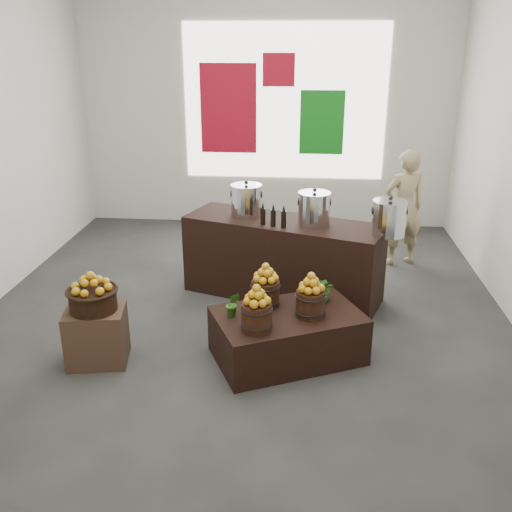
# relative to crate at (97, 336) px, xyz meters

# --- Properties ---
(ground) EXTENTS (7.00, 7.00, 0.00)m
(ground) POSITION_rel_crate_xyz_m (1.31, 1.11, -0.28)
(ground) COLOR #393936
(ground) RESTS_ON ground
(back_wall) EXTENTS (6.00, 0.04, 4.00)m
(back_wall) POSITION_rel_crate_xyz_m (1.31, 4.61, 1.72)
(back_wall) COLOR beige
(back_wall) RESTS_ON ground
(back_opening) EXTENTS (3.20, 0.02, 2.40)m
(back_opening) POSITION_rel_crate_xyz_m (1.61, 4.59, 1.72)
(back_opening) COLOR white
(back_opening) RESTS_ON back_wall
(deco_red_left) EXTENTS (0.90, 0.04, 1.40)m
(deco_red_left) POSITION_rel_crate_xyz_m (0.71, 4.58, 1.62)
(deco_red_left) COLOR #A60C20
(deco_red_left) RESTS_ON back_wall
(deco_green_right) EXTENTS (0.70, 0.04, 1.00)m
(deco_green_right) POSITION_rel_crate_xyz_m (2.21, 4.58, 1.42)
(deco_green_right) COLOR #127518
(deco_green_right) RESTS_ON back_wall
(deco_red_upper) EXTENTS (0.50, 0.04, 0.50)m
(deco_red_upper) POSITION_rel_crate_xyz_m (1.51, 4.58, 2.22)
(deco_red_upper) COLOR #A60C20
(deco_red_upper) RESTS_ON back_wall
(crate) EXTENTS (0.63, 0.54, 0.56)m
(crate) POSITION_rel_crate_xyz_m (0.00, 0.00, 0.00)
(crate) COLOR #533527
(crate) RESTS_ON ground
(wicker_basket) EXTENTS (0.45, 0.45, 0.20)m
(wicker_basket) POSITION_rel_crate_xyz_m (0.00, 0.00, 0.38)
(wicker_basket) COLOR black
(wicker_basket) RESTS_ON crate
(apples_in_basket) EXTENTS (0.35, 0.35, 0.19)m
(apples_in_basket) POSITION_rel_crate_xyz_m (0.00, 0.00, 0.57)
(apples_in_basket) COLOR #A22305
(apples_in_basket) RESTS_ON wicker_basket
(display_table) EXTENTS (1.62, 1.36, 0.48)m
(display_table) POSITION_rel_crate_xyz_m (1.84, 0.23, -0.04)
(display_table) COLOR black
(display_table) RESTS_ON ground
(apple_bucket_front_left) EXTENTS (0.28, 0.28, 0.26)m
(apple_bucket_front_left) POSITION_rel_crate_xyz_m (1.56, -0.11, 0.33)
(apple_bucket_front_left) COLOR #32160D
(apple_bucket_front_left) RESTS_ON display_table
(apples_in_bucket_front_left) EXTENTS (0.21, 0.21, 0.19)m
(apples_in_bucket_front_left) POSITION_rel_crate_xyz_m (1.56, -0.11, 0.55)
(apples_in_bucket_front_left) COLOR #A22305
(apples_in_bucket_front_left) RESTS_ON apple_bucket_front_left
(apple_bucket_front_right) EXTENTS (0.28, 0.28, 0.26)m
(apple_bucket_front_right) POSITION_rel_crate_xyz_m (2.05, 0.21, 0.33)
(apple_bucket_front_right) COLOR #32160D
(apple_bucket_front_right) RESTS_ON display_table
(apples_in_bucket_front_right) EXTENTS (0.21, 0.21, 0.19)m
(apples_in_bucket_front_right) POSITION_rel_crate_xyz_m (2.05, 0.21, 0.55)
(apples_in_bucket_front_right) COLOR #A22305
(apples_in_bucket_front_right) RESTS_ON apple_bucket_front_right
(apple_bucket_rear) EXTENTS (0.28, 0.28, 0.26)m
(apple_bucket_rear) POSITION_rel_crate_xyz_m (1.61, 0.40, 0.33)
(apple_bucket_rear) COLOR #32160D
(apple_bucket_rear) RESTS_ON display_table
(apples_in_bucket_rear) EXTENTS (0.21, 0.21, 0.19)m
(apples_in_bucket_rear) POSITION_rel_crate_xyz_m (1.61, 0.40, 0.55)
(apples_in_bucket_rear) COLOR #A22305
(apples_in_bucket_rear) RESTS_ON apple_bucket_rear
(herb_garnish_right) EXTENTS (0.29, 0.28, 0.26)m
(herb_garnish_right) POSITION_rel_crate_xyz_m (2.18, 0.55, 0.33)
(herb_garnish_right) COLOR #255E13
(herb_garnish_right) RESTS_ON display_table
(herb_garnish_left) EXTENTS (0.14, 0.11, 0.25)m
(herb_garnish_left) POSITION_rel_crate_xyz_m (1.32, 0.13, 0.33)
(herb_garnish_left) COLOR #255E13
(herb_garnish_left) RESTS_ON display_table
(counter) EXTENTS (2.46, 1.49, 0.96)m
(counter) POSITION_rel_crate_xyz_m (1.73, 1.68, 0.20)
(counter) COLOR black
(counter) RESTS_ON ground
(stock_pot_left) EXTENTS (0.36, 0.36, 0.36)m
(stock_pot_left) POSITION_rel_crate_xyz_m (1.27, 1.84, 0.86)
(stock_pot_left) COLOR silver
(stock_pot_left) RESTS_ON counter
(stock_pot_center) EXTENTS (0.36, 0.36, 0.36)m
(stock_pot_center) POSITION_rel_crate_xyz_m (2.08, 1.56, 0.86)
(stock_pot_center) COLOR silver
(stock_pot_center) RESTS_ON counter
(stock_pot_right) EXTENTS (0.36, 0.36, 0.36)m
(stock_pot_right) POSITION_rel_crate_xyz_m (2.88, 1.28, 0.86)
(stock_pot_right) COLOR silver
(stock_pot_right) RESTS_ON counter
(oil_cruets) EXTENTS (0.26, 0.15, 0.27)m
(oil_cruets) POSITION_rel_crate_xyz_m (1.65, 1.46, 0.82)
(oil_cruets) COLOR black
(oil_cruets) RESTS_ON counter
(shopper) EXTENTS (0.68, 0.56, 1.61)m
(shopper) POSITION_rel_crate_xyz_m (3.31, 2.88, 0.52)
(shopper) COLOR #9D8A60
(shopper) RESTS_ON ground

